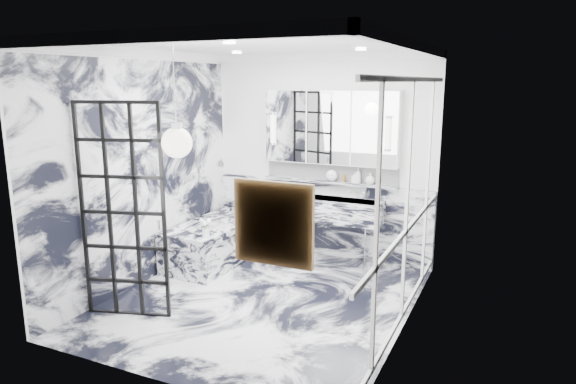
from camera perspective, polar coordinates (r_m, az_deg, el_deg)
The scene contains 25 objects.
floor at distance 5.97m, azimuth -2.85°, elevation -11.82°, with size 3.60×3.60×0.00m, color silver.
ceiling at distance 5.47m, azimuth -3.17°, elevation 16.05°, with size 3.60×3.60×0.00m, color white.
wall_back at distance 7.17m, azimuth 3.72°, elevation 3.91°, with size 3.60×3.60×0.00m, color white.
wall_front at distance 4.09m, azimuth -14.84°, elevation -2.82°, with size 3.60×3.60×0.00m, color white.
wall_left at distance 6.45m, azimuth -15.70°, elevation 2.54°, with size 3.60×3.60×0.00m, color white.
wall_right at distance 5.02m, azimuth 13.37°, elevation 0.03°, with size 3.60×3.60×0.00m, color white.
marble_clad_back at distance 7.33m, azimuth 3.56°, elevation -2.90°, with size 3.18×0.05×1.05m, color silver.
marble_clad_left at distance 6.45m, azimuth -15.56°, elevation 2.01°, with size 0.02×3.56×2.68m, color silver.
panel_molding at distance 5.05m, azimuth 13.09°, elevation -1.06°, with size 0.03×3.40×2.30m, color white.
soap_bottle_a at distance 6.94m, azimuth 7.80°, elevation 1.80°, with size 0.08×0.08×0.20m, color #8C5919.
soap_bottle_b at distance 6.96m, azimuth 7.43°, elevation 1.64°, with size 0.07×0.07×0.16m, color #4C4C51.
soap_bottle_c at distance 6.90m, azimuth 9.12°, elevation 1.50°, with size 0.12×0.12×0.16m, color silver.
face_pot at distance 7.06m, azimuth 4.89°, elevation 1.83°, with size 0.16×0.16×0.16m, color white.
amber_bottle at distance 7.01m, azimuth 6.20°, elevation 1.52°, with size 0.04×0.04×0.10m, color #8C5919.
flower_vase at distance 6.40m, azimuth -9.11°, elevation -4.50°, with size 0.09×0.09×0.12m, color silver.
crittall_door at distance 5.51m, azimuth -17.90°, elevation -2.20°, with size 0.88×0.04×2.23m, color black, non-canonical shape.
artwork at distance 3.56m, azimuth -1.63°, elevation -3.52°, with size 0.50×0.05×0.50m, color #C84A14.
pendant_light at distance 4.42m, azimuth -12.25°, elevation 5.37°, with size 0.26×0.26×0.26m, color white.
trough_sink at distance 7.03m, azimuth 4.07°, elevation -1.84°, with size 1.60×0.45×0.30m, color silver.
ledge at distance 7.10m, azimuth 4.58°, elevation 1.11°, with size 1.90×0.14×0.04m, color silver.
subway_tile at distance 7.14m, azimuth 4.77°, elevation 2.26°, with size 1.90×0.03×0.23m, color white.
mirror_cabinet at distance 7.00m, azimuth 4.70°, elevation 7.15°, with size 1.90×0.16×1.00m, color white.
sconce_left at distance 7.24m, azimuth -1.71°, elevation 7.04°, with size 0.07×0.07×0.40m, color white.
sconce_right at distance 6.68m, azimuth 11.07°, elevation 6.38°, with size 0.07×0.07×0.40m, color white.
bathtub at distance 7.16m, azimuth -7.92°, elevation -5.45°, with size 0.75×1.65×0.55m, color silver.
Camera 1 is at (2.55, -4.83, 2.43)m, focal length 32.00 mm.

